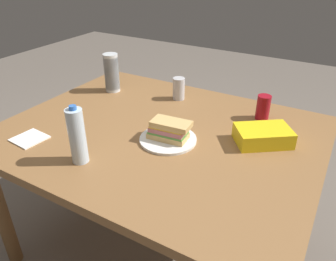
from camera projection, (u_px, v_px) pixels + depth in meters
ground_plane at (161, 244)px, 1.88m from camera, size 8.00×8.00×0.00m
dining_table at (160, 146)px, 1.55m from camera, size 1.43×1.13×0.75m
paper_plate at (168, 139)px, 1.43m from camera, size 0.25×0.25×0.01m
sandwich at (169, 130)px, 1.41m from camera, size 0.19×0.11×0.08m
soda_can_red at (263, 107)px, 1.59m from camera, size 0.07×0.07×0.12m
chip_bag at (263, 136)px, 1.40m from camera, size 0.27×0.26×0.07m
water_bottle_tall at (77, 136)px, 1.24m from camera, size 0.07×0.07×0.24m
plastic_cup_stack at (112, 73)px, 1.88m from camera, size 0.08×0.08×0.22m
soda_can_silver at (179, 89)px, 1.80m from camera, size 0.07×0.07×0.12m
paper_napkin at (29, 139)px, 1.44m from camera, size 0.14×0.14×0.01m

